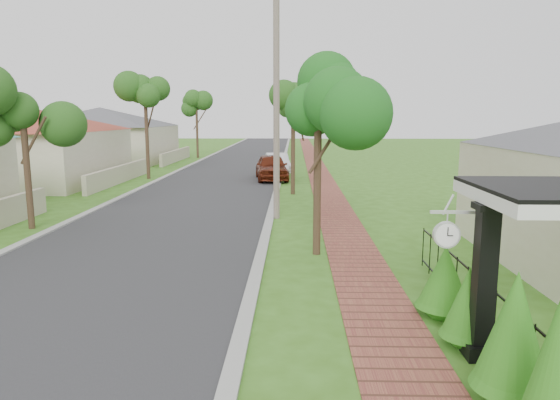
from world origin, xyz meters
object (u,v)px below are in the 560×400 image
(parked_car_white, at_px, (277,163))
(utility_pole, at_px, (276,95))
(station_clock, at_px, (447,233))
(parked_car_red, at_px, (271,167))
(porch_post, at_px, (483,290))
(near_tree, at_px, (318,108))

(parked_car_white, bearing_deg, utility_pole, -95.97)
(utility_pole, distance_m, station_clock, 11.37)
(parked_car_red, distance_m, parked_car_white, 3.56)
(porch_post, relative_size, parked_car_red, 0.55)
(porch_post, distance_m, parked_car_red, 23.06)
(parked_car_red, xyz_separation_m, parked_car_white, (0.22, 3.55, -0.10))
(utility_pole, height_order, station_clock, utility_pole)
(parked_car_red, distance_m, station_clock, 22.61)
(near_tree, bearing_deg, parked_car_white, 95.10)
(parked_car_red, height_order, utility_pole, utility_pole)
(porch_post, xyz_separation_m, station_clock, (-0.49, 0.40, 0.83))
(parked_car_white, bearing_deg, porch_post, -88.85)
(porch_post, height_order, utility_pole, utility_pole)
(porch_post, relative_size, utility_pole, 0.28)
(near_tree, height_order, utility_pole, utility_pole)
(parked_car_red, bearing_deg, utility_pole, -93.40)
(near_tree, height_order, station_clock, near_tree)
(porch_post, height_order, station_clock, porch_post)
(parked_car_red, xyz_separation_m, near_tree, (2.02, -16.61, 3.28))
(parked_car_white, bearing_deg, parked_car_red, -101.42)
(parked_car_white, relative_size, utility_pole, 0.45)
(station_clock, bearing_deg, parked_car_white, 98.07)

